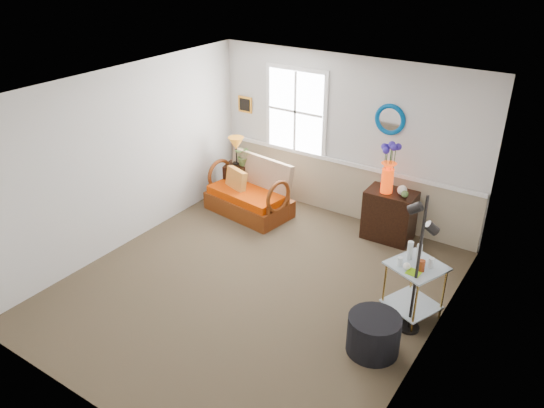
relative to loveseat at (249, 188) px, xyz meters
The scene contains 19 objects.
floor 2.15m from the loveseat, 52.30° to the right, with size 4.50×5.00×0.01m, color brown.
ceiling 3.01m from the loveseat, 52.30° to the right, with size 4.50×5.00×0.01m, color white.
walls 2.27m from the loveseat, 52.30° to the right, with size 4.51×5.01×2.60m.
wainscot 1.52m from the loveseat, 32.54° to the left, with size 4.46×0.02×0.90m, color tan.
chair_rail 1.59m from the loveseat, 32.23° to the left, with size 4.46×0.04×0.06m, color white.
window 1.46m from the loveseat, 64.64° to the left, with size 1.14×0.06×1.44m, color white, non-canonical shape.
picture 1.51m from the loveseat, 127.85° to the left, with size 0.28×0.03×0.28m, color orange.
mirror 2.51m from the loveseat, 22.44° to the left, with size 0.47×0.47×0.07m, color #0070BA.
loveseat is the anchor object (origin of this frame).
throw_pillow 0.24m from the loveseat, behind, with size 0.44×0.11×0.44m, color #D9500F, non-canonical shape.
lamp_stand 0.59m from the loveseat, 146.66° to the left, with size 0.37×0.37×0.65m, color black, non-canonical shape.
table_lamp 0.72m from the loveseat, 146.34° to the left, with size 0.27×0.27×0.49m, color #BA6C19, non-canonical shape.
potted_plant 0.61m from the loveseat, 132.69° to the left, with size 0.32×0.36×0.28m, color #577A3E.
cabinet 2.30m from the loveseat, 12.54° to the left, with size 0.72×0.47×0.78m, color black, non-canonical shape.
flower_vase 2.33m from the loveseat, 11.69° to the left, with size 0.22×0.22×0.77m, color red, non-canonical shape.
side_table 3.39m from the loveseat, 18.81° to the right, with size 0.57×0.57×0.72m, color #A37B34, non-canonical shape.
tabletop_items 3.41m from the loveseat, 19.41° to the right, with size 0.39×0.39×0.23m, color silver, non-canonical shape.
floor_lamp 3.57m from the loveseat, 22.21° to the right, with size 0.25×0.25×1.74m, color black, non-canonical shape.
ottoman 3.64m from the loveseat, 31.98° to the right, with size 0.59×0.59×0.45m, color black.
Camera 1 is at (3.38, -4.66, 4.13)m, focal length 35.00 mm.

